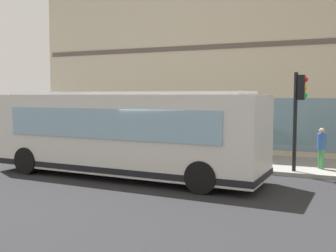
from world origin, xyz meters
name	(u,v)px	position (x,y,z in m)	size (l,w,h in m)	color
ground	(170,182)	(0.00, 0.00, 0.00)	(120.00, 120.00, 0.00)	#262628
sidewalk_curb	(213,160)	(4.64, 0.00, 0.07)	(4.07, 40.00, 0.15)	gray
building_corner	(249,63)	(11.05, 0.00, 4.78)	(8.82, 21.48, 9.58)	beige
city_bus_nearside	(124,134)	(0.14, 1.84, 1.55)	(2.84, 10.11, 3.07)	silver
traffic_light_near_corner	(299,103)	(2.98, -3.80, 2.67)	(0.32, 0.49, 3.62)	black
fire_hydrant	(187,154)	(3.18, 0.62, 0.51)	(0.35, 0.35, 0.74)	yellow
pedestrian_by_light_pole	(321,146)	(3.88, -4.55, 1.04)	(0.32, 0.32, 1.56)	#3F8C4C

